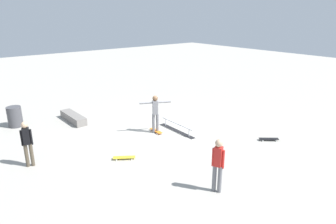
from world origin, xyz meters
The scene contains 10 objects.
ground_plane centered at (0.00, 0.00, 0.00)m, with size 60.00×60.00×0.00m, color #ADA89E.
grind_rail centered at (-0.51, -0.56, 0.16)m, with size 2.25×0.29×0.37m.
skate_ledge centered at (3.63, 2.56, 0.18)m, with size 2.03×0.50×0.37m, color gray.
skater_main centered at (-0.07, 0.30, 0.99)m, with size 0.70×1.25×1.70m.
skateboard_main centered at (-0.05, 0.26, 0.07)m, with size 0.81×0.30×0.09m.
bystander_black_shirt centered at (0.18, 5.50, 0.92)m, with size 0.25×0.37×1.63m.
bystander_red_shirt centered at (-4.92, 1.63, 0.95)m, with size 0.37×0.27×1.67m.
loose_skateboard_yellow centered at (-1.42, 2.71, 0.07)m, with size 0.61×0.78×0.09m.
loose_skateboard_black centered at (-3.72, -2.86, 0.07)m, with size 0.67×0.74×0.09m.
trash_bin centered at (4.64, 4.93, 0.48)m, with size 0.64×0.64×0.95m, color #47474C.
Camera 1 is at (-10.10, 7.63, 5.06)m, focal length 32.26 mm.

